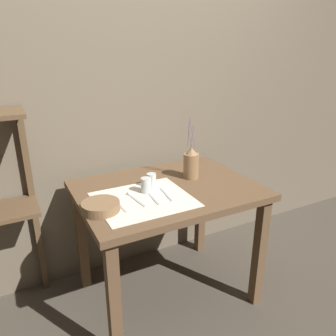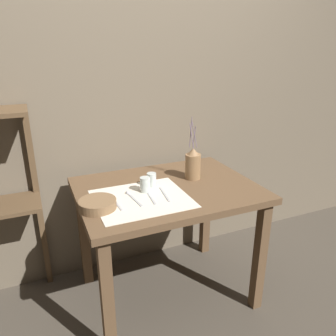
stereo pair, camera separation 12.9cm
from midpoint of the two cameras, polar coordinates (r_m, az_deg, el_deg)
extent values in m
plane|color=#473F35|center=(2.36, -1.81, -20.80)|extent=(12.00, 12.00, 0.00)
cube|color=#6B5E4C|center=(2.27, -7.77, 11.25)|extent=(7.00, 0.06, 2.40)
cube|color=brown|center=(1.95, -2.05, -3.91)|extent=(1.05, 0.78, 0.04)
cube|color=brown|center=(1.77, -11.62, -22.32)|extent=(0.06, 0.06, 0.73)
cube|color=brown|center=(2.13, 13.88, -14.20)|extent=(0.06, 0.06, 0.73)
cube|color=brown|center=(2.29, -16.43, -11.77)|extent=(0.06, 0.06, 0.73)
cube|color=brown|center=(2.58, 4.26, -7.09)|extent=(0.06, 0.06, 0.73)
cube|color=brown|center=(2.24, -23.92, -6.07)|extent=(0.04, 0.04, 1.24)
cube|color=beige|center=(1.80, -6.33, -5.49)|extent=(0.50, 0.44, 0.00)
cylinder|color=olive|center=(2.05, 2.24, 0.34)|extent=(0.10, 0.10, 0.16)
cone|color=olive|center=(2.02, 2.28, 2.98)|extent=(0.07, 0.07, 0.04)
cylinder|color=slate|center=(2.01, 2.41, 5.55)|extent=(0.00, 0.03, 0.14)
cylinder|color=slate|center=(1.99, 2.46, 5.83)|extent=(0.04, 0.01, 0.17)
cylinder|color=slate|center=(1.98, 2.00, 5.61)|extent=(0.03, 0.01, 0.16)
cylinder|color=slate|center=(1.99, 1.79, 6.30)|extent=(0.00, 0.03, 0.20)
cylinder|color=brown|center=(1.70, -13.79, -6.60)|extent=(0.19, 0.19, 0.05)
cylinder|color=#B7C1BC|center=(1.86, -5.84, -3.03)|extent=(0.06, 0.06, 0.09)
cylinder|color=#B7C1BC|center=(1.93, -4.82, -2.16)|extent=(0.06, 0.06, 0.08)
cube|color=#A8A8AD|center=(1.75, -10.60, -6.36)|extent=(0.02, 0.19, 0.00)
sphere|color=#A8A8AD|center=(1.83, -11.65, -5.11)|extent=(0.02, 0.02, 0.02)
cube|color=#A8A8AD|center=(1.78, -7.57, -5.63)|extent=(0.03, 0.19, 0.00)
sphere|color=#A8A8AD|center=(1.86, -8.88, -4.46)|extent=(0.02, 0.02, 0.02)
cube|color=#A8A8AD|center=(1.80, -4.75, -5.17)|extent=(0.03, 0.19, 0.00)
cube|color=#A8A8AD|center=(1.84, -2.36, -4.61)|extent=(0.04, 0.19, 0.00)
camera|label=1|loc=(0.06, -91.95, -0.72)|focal=35.00mm
camera|label=2|loc=(0.06, 88.05, 0.72)|focal=35.00mm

